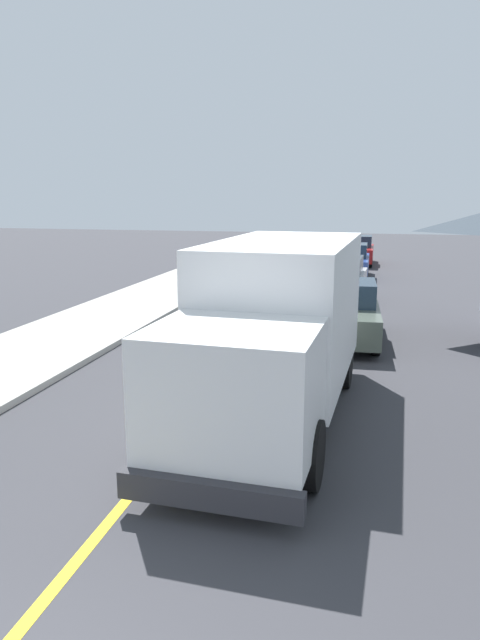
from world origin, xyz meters
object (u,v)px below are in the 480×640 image
(parked_car_far, at_px, (350,262))
(parked_car_near, at_px, (346,313))
(parked_car_furthest, at_px, (357,251))
(parked_car_mid, at_px, (340,279))
(box_truck, at_px, (277,323))

(parked_car_far, bearing_deg, parked_car_near, -87.85)
(parked_car_near, relative_size, parked_car_far, 1.02)
(parked_car_near, distance_m, parked_car_furthest, 18.52)
(parked_car_far, bearing_deg, parked_car_mid, -90.74)
(parked_car_far, bearing_deg, box_truck, -91.41)
(parked_car_near, height_order, parked_car_furthest, same)
(parked_car_mid, distance_m, parked_car_furthest, 12.02)
(parked_car_furthest, bearing_deg, parked_car_far, -91.58)
(parked_car_near, height_order, parked_car_mid, same)
(box_truck, xyz_separation_m, parked_car_near, (0.94, 6.02, -0.97))
(parked_car_far, xyz_separation_m, parked_car_furthest, (0.16, 5.85, 0.00))
(parked_car_mid, relative_size, parked_car_far, 1.02)
(box_truck, relative_size, parked_car_far, 1.65)
(parked_car_near, xyz_separation_m, parked_car_mid, (-0.56, 6.50, 0.00))
(parked_car_far, height_order, parked_car_furthest, same)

